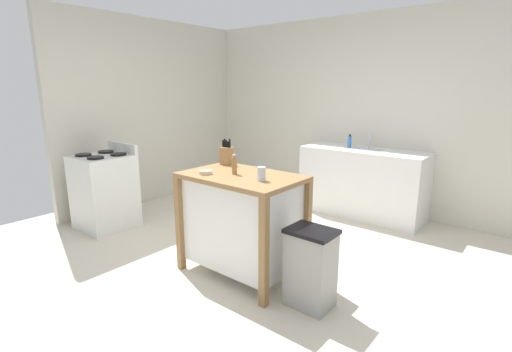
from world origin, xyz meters
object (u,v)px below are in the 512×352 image
kitchen_island (242,219)px  pepper_grinder (234,165)px  sink_faucet (369,140)px  bottle_spray_cleaner (350,141)px  knife_block (227,155)px  trash_bin (310,268)px  stove (105,191)px  bowl_ceramic_wide (206,172)px  drinking_cup (262,174)px

kitchen_island → pepper_grinder: size_ratio=5.82×
sink_faucet → bottle_spray_cleaner: size_ratio=1.27×
knife_block → bottle_spray_cleaner: 2.02m
trash_bin → stove: stove is taller
sink_faucet → bowl_ceramic_wide: bearing=-99.7°
stove → bottle_spray_cleaner: bearing=50.5°
kitchen_island → pepper_grinder: pepper_grinder is taller
kitchen_island → pepper_grinder: (-0.06, -0.02, 0.49)m
bottle_spray_cleaner → trash_bin: bearing=-70.5°
kitchen_island → stove: bearing=-175.0°
kitchen_island → knife_block: (-0.40, 0.24, 0.50)m
bowl_ceramic_wide → bottle_spray_cleaner: (0.20, 2.41, 0.02)m
bottle_spray_cleaner → knife_block: bearing=-99.9°
drinking_cup → trash_bin: bearing=-1.3°
knife_block → bottle_spray_cleaner: (0.35, 1.99, -0.06)m
kitchen_island → sink_faucet: size_ratio=4.74×
knife_block → drinking_cup: bearing=-23.8°
drinking_cup → pepper_grinder: pepper_grinder is taller
drinking_cup → bowl_ceramic_wide: bearing=-167.1°
drinking_cup → stove: size_ratio=0.11×
knife_block → bottle_spray_cleaner: bearing=80.1°
drinking_cup → sink_faucet: size_ratio=0.52×
pepper_grinder → bowl_ceramic_wide: bearing=-141.3°
bottle_spray_cleaner → bowl_ceramic_wide: bearing=-94.8°
bottle_spray_cleaner → drinking_cup: bearing=-82.0°
kitchen_island → knife_block: 0.68m
trash_bin → stove: (-2.80, -0.11, 0.13)m
knife_block → bowl_ceramic_wide: (0.14, -0.42, -0.08)m
knife_block → pepper_grinder: knife_block is taller
trash_bin → sink_faucet: bearing=103.7°
kitchen_island → sink_faucet: sink_faucet is taller
trash_bin → pepper_grinder: bearing=176.6°
drinking_cup → pepper_grinder: (-0.33, 0.04, 0.03)m
knife_block → drinking_cup: 0.74m
sink_faucet → stove: (-2.21, -2.52, -0.54)m
stove → trash_bin: bearing=2.2°
kitchen_island → bottle_spray_cleaner: bearing=91.3°
kitchen_island → knife_block: bearing=149.5°
drinking_cup → pepper_grinder: 0.33m
knife_block → bowl_ceramic_wide: knife_block is taller
sink_faucet → bottle_spray_cleaner: bearing=-153.6°
knife_block → sink_faucet: knife_block is taller
pepper_grinder → sink_faucet: 2.37m
kitchen_island → bowl_ceramic_wide: bearing=-144.8°
knife_block → stove: (-1.63, -0.41, -0.57)m
pepper_grinder → trash_bin: bearing=-3.4°
kitchen_island → knife_block: size_ratio=4.09×
kitchen_island → trash_bin: kitchen_island is taller
drinking_cup → pepper_grinder: bearing=173.7°
sink_faucet → knife_block: bearing=-105.3°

